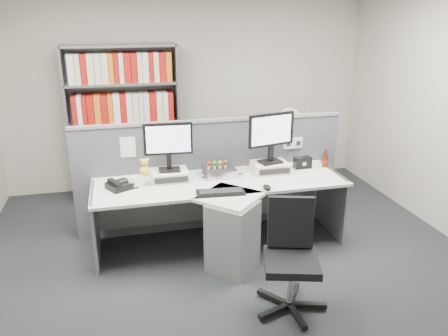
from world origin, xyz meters
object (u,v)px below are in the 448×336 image
object	(u,v)px
desk_calendar	(133,183)
filing_cabinet	(286,169)
desk_fan	(289,121)
monitor_right	(271,134)
mouse	(267,187)
desk_phone	(120,185)
speaker	(303,162)
shelving_unit	(125,125)
desk	(225,213)
monitor_left	(168,143)
cola_bottle	(325,160)
office_chair	(291,253)
desktop_pc	(220,171)
keyboard	(221,192)

from	to	relation	value
desk_calendar	filing_cabinet	bearing A→B (deg)	29.13
desk_fan	filing_cabinet	bearing A→B (deg)	90.00
desk_calendar	desk_fan	bearing A→B (deg)	29.12
monitor_right	mouse	xyz separation A→B (m)	(-0.20, -0.49, -0.40)
mouse	desk_phone	world-z (taller)	desk_phone
desk_calendar	desk_fan	world-z (taller)	desk_fan
speaker	desk_fan	distance (m)	1.04
desk_fan	shelving_unit	bearing A→B (deg)	167.93
desk	filing_cabinet	distance (m)	1.85
monitor_left	monitor_right	bearing A→B (deg)	0.01
monitor_left	shelving_unit	world-z (taller)	shelving_unit
speaker	cola_bottle	distance (m)	0.26
desk_fan	office_chair	distance (m)	2.56
speaker	filing_cabinet	distance (m)	1.10
desk_fan	speaker	bearing A→B (deg)	-102.04
cola_bottle	shelving_unit	world-z (taller)	shelving_unit
desk_calendar	office_chair	world-z (taller)	office_chair
office_chair	desk	bearing A→B (deg)	108.79
desktop_pc	shelving_unit	distance (m)	1.74
monitor_left	cola_bottle	size ratio (longest dim) A/B	2.30
desktop_pc	keyboard	distance (m)	0.51
desk_fan	keyboard	bearing A→B (deg)	-130.19
desk_fan	desk_calendar	bearing A→B (deg)	-150.88
speaker	cola_bottle	size ratio (longest dim) A/B	0.85
office_chair	keyboard	bearing A→B (deg)	115.22
desk_phone	desk_fan	size ratio (longest dim) A/B	0.61
speaker	office_chair	bearing A→B (deg)	-115.99
speaker	cola_bottle	xyz separation A→B (m)	(0.26, -0.02, 0.02)
monitor_right	office_chair	xyz separation A→B (m)	(-0.27, -1.34, -0.65)
desk	desk_phone	size ratio (longest dim) A/B	8.60
monitor_left	desktop_pc	size ratio (longest dim) A/B	1.55
desk_phone	office_chair	size ratio (longest dim) A/B	0.33
desktop_pc	mouse	size ratio (longest dim) A/B	2.70
filing_cabinet	keyboard	bearing A→B (deg)	-130.19
desktop_pc	desk_fan	world-z (taller)	desk_fan
desk	desk_phone	bearing A→B (deg)	166.05
desktop_pc	filing_cabinet	bearing A→B (deg)	40.87
cola_bottle	office_chair	distance (m)	1.66
mouse	speaker	size ratio (longest dim) A/B	0.64
monitor_right	cola_bottle	distance (m)	0.74
desk_calendar	office_chair	distance (m)	1.72
desk	filing_cabinet	bearing A→B (deg)	49.39
desk_phone	desk_calendar	size ratio (longest dim) A/B	2.68
filing_cabinet	office_chair	distance (m)	2.52
desk_calendar	cola_bottle	bearing A→B (deg)	3.94
desk	desk_calendar	size ratio (longest dim) A/B	23.04
mouse	speaker	world-z (taller)	speaker
keyboard	desk_fan	distance (m)	1.99
desk_phone	speaker	xyz separation A→B (m)	(2.00, 0.16, 0.03)
desk_phone	desk_calendar	distance (m)	0.13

